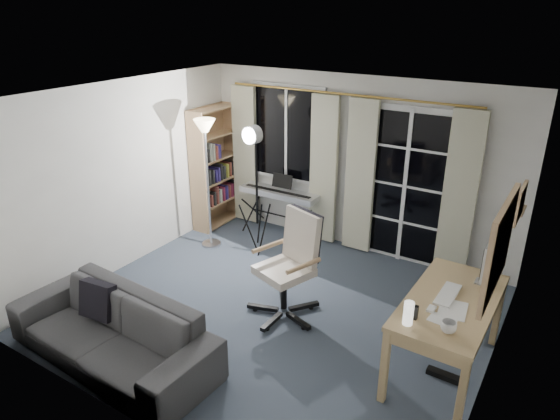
% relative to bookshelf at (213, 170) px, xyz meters
% --- Properties ---
extents(floor, '(4.50, 4.00, 0.02)m').
position_rel_bookshelf_xyz_m(floor, '(2.12, -1.55, -0.88)').
color(floor, '#36414F').
rests_on(floor, ground).
extents(window, '(1.20, 0.08, 1.40)m').
position_rel_bookshelf_xyz_m(window, '(1.07, 0.42, 0.63)').
color(window, white).
rests_on(window, floor).
extents(french_door, '(1.32, 0.09, 2.11)m').
position_rel_bookshelf_xyz_m(french_door, '(2.87, 0.42, 0.15)').
color(french_door, white).
rests_on(french_door, floor).
extents(curtains, '(3.60, 0.07, 2.13)m').
position_rel_bookshelf_xyz_m(curtains, '(1.98, 0.33, 0.22)').
color(curtains, gold).
rests_on(curtains, floor).
extents(bookshelf, '(0.31, 0.86, 1.84)m').
position_rel_bookshelf_xyz_m(bookshelf, '(0.00, 0.00, 0.00)').
color(bookshelf, '#A37D56').
rests_on(bookshelf, floor).
extents(torchiere_lamp, '(0.30, 0.30, 1.83)m').
position_rel_bookshelf_xyz_m(torchiere_lamp, '(0.44, -0.64, 0.60)').
color(torchiere_lamp, '#B2B2B7').
rests_on(torchiere_lamp, floor).
extents(keyboard_piano, '(1.21, 0.59, 0.87)m').
position_rel_bookshelf_xyz_m(keyboard_piano, '(1.10, 0.14, -0.21)').
color(keyboard_piano, black).
rests_on(keyboard_piano, floor).
extents(studio_light, '(0.36, 0.37, 1.83)m').
position_rel_bookshelf_xyz_m(studio_light, '(1.10, -0.47, 0.59)').
color(studio_light, black).
rests_on(studio_light, floor).
extents(office_chair, '(0.83, 0.83, 1.19)m').
position_rel_bookshelf_xyz_m(office_chair, '(2.30, -1.45, -0.18)').
color(office_chair, black).
rests_on(office_chair, floor).
extents(desk, '(0.75, 1.46, 0.78)m').
position_rel_bookshelf_xyz_m(desk, '(4.00, -1.55, -0.19)').
color(desk, '#A78456').
rests_on(desk, floor).
extents(monitor, '(0.19, 0.56, 0.49)m').
position_rel_bookshelf_xyz_m(monitor, '(4.20, -1.10, 0.20)').
color(monitor, silver).
rests_on(monitor, desk).
extents(desk_clutter, '(0.47, 0.88, 0.99)m').
position_rel_bookshelf_xyz_m(desk_clutter, '(3.93, -1.78, -0.26)').
color(desk_clutter, white).
rests_on(desk_clutter, desk).
extents(mug, '(0.13, 0.10, 0.13)m').
position_rel_bookshelf_xyz_m(mug, '(4.10, -2.05, -0.03)').
color(mug, silver).
rests_on(mug, desk).
extents(wall_mirror, '(0.04, 0.94, 0.74)m').
position_rel_bookshelf_xyz_m(wall_mirror, '(4.34, -1.90, 0.68)').
color(wall_mirror, '#A37D56').
rests_on(wall_mirror, floor).
extents(framed_print, '(0.03, 0.42, 0.32)m').
position_rel_bookshelf_xyz_m(framed_print, '(4.35, -1.00, 0.73)').
color(framed_print, '#A37D56').
rests_on(framed_print, floor).
extents(wall_shelf, '(0.16, 0.30, 0.18)m').
position_rel_bookshelf_xyz_m(wall_shelf, '(4.28, -0.50, 0.53)').
color(wall_shelf, '#A37D56').
rests_on(wall_shelf, floor).
extents(sofa, '(2.23, 0.75, 0.86)m').
position_rel_bookshelf_xyz_m(sofa, '(1.25, -3.10, -0.44)').
color(sofa, '#323235').
rests_on(sofa, floor).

